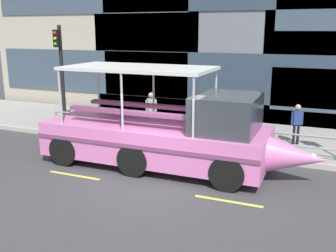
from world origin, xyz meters
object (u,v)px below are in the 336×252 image
at_px(traffic_light_pole, 61,66).
at_px(duck_tour_boat, 169,135).
at_px(pedestrian_near_bow, 297,120).
at_px(pedestrian_mid_right, 151,108).
at_px(pedestrian_mid_left, 205,112).

relative_size(traffic_light_pole, duck_tour_boat, 0.48).
distance_m(pedestrian_near_bow, pedestrian_mid_right, 5.72).
height_order(traffic_light_pole, pedestrian_mid_left, traffic_light_pole).
relative_size(pedestrian_mid_left, pedestrian_mid_right, 1.06).
xyz_separation_m(traffic_light_pole, duck_tour_boat, (6.11, -2.63, -1.74)).
height_order(duck_tour_boat, pedestrian_mid_right, duck_tour_boat).
distance_m(duck_tour_boat, pedestrian_near_bow, 5.08).
height_order(traffic_light_pole, pedestrian_near_bow, traffic_light_pole).
bearing_deg(pedestrian_mid_left, pedestrian_mid_right, 175.82).
bearing_deg(duck_tour_boat, traffic_light_pole, 156.71).
distance_m(pedestrian_mid_left, pedestrian_mid_right, 2.39).
distance_m(traffic_light_pole, pedestrian_near_bow, 9.89).
bearing_deg(traffic_light_pole, pedestrian_mid_left, 3.22).
bearing_deg(pedestrian_near_bow, traffic_light_pole, -174.33).
distance_m(traffic_light_pole, pedestrian_mid_left, 6.57).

